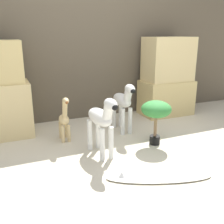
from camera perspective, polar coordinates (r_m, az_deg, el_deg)
The scene contains 8 objects.
ground_plane at distance 2.70m, azimuth 5.37°, elevation -11.25°, with size 14.00×14.00×0.00m, color beige.
wall_back at distance 3.96m, azimuth -6.28°, elevation 14.35°, with size 6.40×0.08×2.20m.
rock_pillar_right at distance 4.24m, azimuth 11.89°, elevation 7.13°, with size 0.80×0.48×1.21m.
zebra_right at distance 3.41m, azimuth 2.46°, elevation 2.18°, with size 0.18×0.57×0.67m.
zebra_left at distance 2.72m, azimuth -2.27°, elevation -1.67°, with size 0.21×0.58×0.67m.
giraffe_figurine at distance 3.18m, azimuth -10.32°, elevation -1.49°, with size 0.13×0.36×0.57m.
potted_palm_front at distance 3.04m, azimuth 9.58°, elevation 0.16°, with size 0.35×0.35×0.53m.
surfboard at distance 2.49m, azimuth 9.88°, elevation -13.66°, with size 0.99×0.55×0.07m.
Camera 1 is at (-1.15, -2.08, 1.27)m, focal length 42.00 mm.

